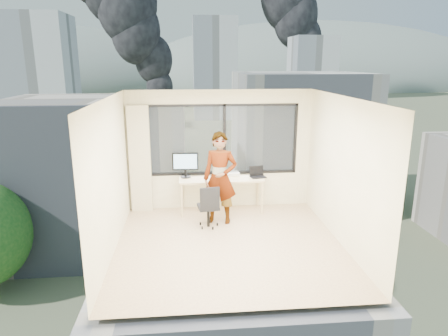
{
  "coord_description": "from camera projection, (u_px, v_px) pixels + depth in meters",
  "views": [
    {
      "loc": [
        -0.69,
        -6.51,
        3.17
      ],
      "look_at": [
        0.0,
        1.0,
        1.15
      ],
      "focal_mm": 31.99,
      "sensor_mm": 36.0,
      "label": 1
    }
  ],
  "objects": [
    {
      "name": "monitor",
      "position": [
        185.0,
        165.0,
        8.54
      ],
      "size": [
        0.56,
        0.15,
        0.55
      ],
      "primitive_type": null,
      "rotation": [
        0.0,
        0.0,
        -0.05
      ],
      "color": "black",
      "rests_on": "desk"
    },
    {
      "name": "wall_right",
      "position": [
        343.0,
        172.0,
        6.99
      ],
      "size": [
        0.01,
        4.0,
        2.6
      ],
      "primitive_type": "cube",
      "color": "beige",
      "rests_on": "ground"
    },
    {
      "name": "chair",
      "position": [
        208.0,
        205.0,
        7.81
      ],
      "size": [
        0.5,
        0.5,
        0.88
      ],
      "primitive_type": null,
      "rotation": [
        0.0,
        0.0,
        0.12
      ],
      "color": "black",
      "rests_on": "floor"
    },
    {
      "name": "handbag",
      "position": [
        225.0,
        171.0,
        8.76
      ],
      "size": [
        0.26,
        0.18,
        0.18
      ],
      "primitive_type": "ellipsoid",
      "rotation": [
        0.0,
        0.0,
        -0.27
      ],
      "color": "#0D514C",
      "rests_on": "desk"
    },
    {
      "name": "floor",
      "position": [
        229.0,
        244.0,
        7.15
      ],
      "size": [
        4.0,
        4.0,
        0.01
      ],
      "primitive_type": "cube",
      "color": "beige",
      "rests_on": "ground"
    },
    {
      "name": "far_tower_d",
      "position": [
        25.0,
        79.0,
        146.93
      ],
      "size": [
        16.0,
        14.0,
        22.0
      ],
      "primitive_type": "cube",
      "color": "silver",
      "rests_on": "exterior_ground"
    },
    {
      "name": "far_tower_c",
      "position": [
        311.0,
        73.0,
        146.08
      ],
      "size": [
        15.0,
        15.0,
        26.0
      ],
      "primitive_type": "cube",
      "color": "silver",
      "rests_on": "exterior_ground"
    },
    {
      "name": "near_bldg_a",
      "position": [
        99.0,
        175.0,
        37.02
      ],
      "size": [
        16.0,
        12.0,
        14.0
      ],
      "primitive_type": "cube",
      "color": "beige",
      "rests_on": "exterior_ground"
    },
    {
      "name": "far_tower_b",
      "position": [
        215.0,
        69.0,
        123.05
      ],
      "size": [
        13.0,
        13.0,
        30.0
      ],
      "primitive_type": "cube",
      "color": "silver",
      "rests_on": "exterior_ground"
    },
    {
      "name": "curtain",
      "position": [
        140.0,
        159.0,
        8.51
      ],
      "size": [
        0.45,
        0.14,
        2.3
      ],
      "primitive_type": "cube",
      "color": "#F0E6BB",
      "rests_on": "floor"
    },
    {
      "name": "laptop",
      "position": [
        258.0,
        173.0,
        8.58
      ],
      "size": [
        0.38,
        0.4,
        0.21
      ],
      "primitive_type": null,
      "rotation": [
        0.0,
        0.0,
        0.19
      ],
      "color": "black",
      "rests_on": "desk"
    },
    {
      "name": "tree_c",
      "position": [
        370.0,
        162.0,
        49.9
      ],
      "size": [
        8.4,
        8.4,
        10.0
      ],
      "primitive_type": null,
      "color": "#1A4E1A",
      "rests_on": "exterior_ground"
    },
    {
      "name": "hill_a",
      "position": [
        32.0,
        85.0,
        308.01
      ],
      "size": [
        288.0,
        216.0,
        90.0
      ],
      "primitive_type": "ellipsoid",
      "color": "slate",
      "rests_on": "exterior_ground"
    },
    {
      "name": "tree_b",
      "position": [
        259.0,
        253.0,
        27.27
      ],
      "size": [
        7.6,
        7.6,
        9.0
      ],
      "primitive_type": null,
      "color": "#1A4E1A",
      "rests_on": "exterior_ground"
    },
    {
      "name": "far_tower_a",
      "position": [
        43.0,
        75.0,
        95.45
      ],
      "size": [
        14.0,
        14.0,
        28.0
      ],
      "primitive_type": "cube",
      "color": "silver",
      "rests_on": "exterior_ground"
    },
    {
      "name": "desk",
      "position": [
        221.0,
        195.0,
        8.65
      ],
      "size": [
        1.8,
        0.6,
        0.75
      ],
      "primitive_type": "cube",
      "color": "beige",
      "rests_on": "floor"
    },
    {
      "name": "near_bldg_b",
      "position": [
        298.0,
        143.0,
        46.31
      ],
      "size": [
        14.0,
        13.0,
        16.0
      ],
      "primitive_type": "cube",
      "color": "white",
      "rests_on": "exterior_ground"
    },
    {
      "name": "ceiling",
      "position": [
        230.0,
        98.0,
        6.47
      ],
      "size": [
        4.0,
        4.0,
        0.01
      ],
      "primitive_type": "cube",
      "color": "white",
      "rests_on": "ground"
    },
    {
      "name": "cellphone",
      "position": [
        225.0,
        179.0,
        8.44
      ],
      "size": [
        0.11,
        0.07,
        0.01
      ],
      "primitive_type": "cube",
      "rotation": [
        0.0,
        0.0,
        -0.22
      ],
      "color": "black",
      "rests_on": "desk"
    },
    {
      "name": "hill_b",
      "position": [
        310.0,
        83.0,
        327.47
      ],
      "size": [
        300.0,
        220.0,
        96.0
      ],
      "primitive_type": "ellipsoid",
      "color": "slate",
      "rests_on": "exterior_ground"
    },
    {
      "name": "person",
      "position": [
        220.0,
        178.0,
        7.93
      ],
      "size": [
        0.76,
        0.59,
        1.85
      ],
      "primitive_type": "imported",
      "rotation": [
        0.0,
        0.0,
        -0.25
      ],
      "color": "#2D2D33",
      "rests_on": "floor"
    },
    {
      "name": "wall_front",
      "position": [
        246.0,
        219.0,
        4.89
      ],
      "size": [
        4.0,
        0.01,
        2.6
      ],
      "primitive_type": "cube",
      "color": "beige",
      "rests_on": "ground"
    },
    {
      "name": "window_wall",
      "position": [
        222.0,
        140.0,
        8.68
      ],
      "size": [
        3.3,
        0.16,
        1.55
      ],
      "primitive_type": null,
      "color": "black",
      "rests_on": "ground"
    },
    {
      "name": "pen_cup",
      "position": [
        223.0,
        176.0,
        8.54
      ],
      "size": [
        0.1,
        0.1,
        0.11
      ],
      "primitive_type": "cylinder",
      "rotation": [
        0.0,
        0.0,
        -0.17
      ],
      "color": "black",
      "rests_on": "desk"
    },
    {
      "name": "game_console",
      "position": [
        232.0,
        173.0,
        8.78
      ],
      "size": [
        0.31,
        0.27,
        0.07
      ],
      "primitive_type": "cube",
      "rotation": [
        0.0,
        0.0,
        0.13
      ],
      "color": "white",
      "rests_on": "desk"
    },
    {
      "name": "exterior_ground",
      "position": [
        190.0,
        118.0,
        126.21
      ],
      "size": [
        400.0,
        400.0,
        0.04
      ],
      "primitive_type": "cube",
      "color": "#515B3D",
      "rests_on": "ground"
    },
    {
      "name": "wall_left",
      "position": [
        110.0,
        178.0,
        6.63
      ],
      "size": [
        0.01,
        4.0,
        2.6
      ],
      "primitive_type": "cube",
      "color": "beige",
      "rests_on": "ground"
    },
    {
      "name": "smoke_plume_b",
      "position": [
        317.0,
        3.0,
        168.6
      ],
      "size": [
        30.0,
        18.0,
        70.0
      ],
      "primitive_type": null,
      "color": "black",
      "rests_on": "exterior_ground"
    }
  ]
}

